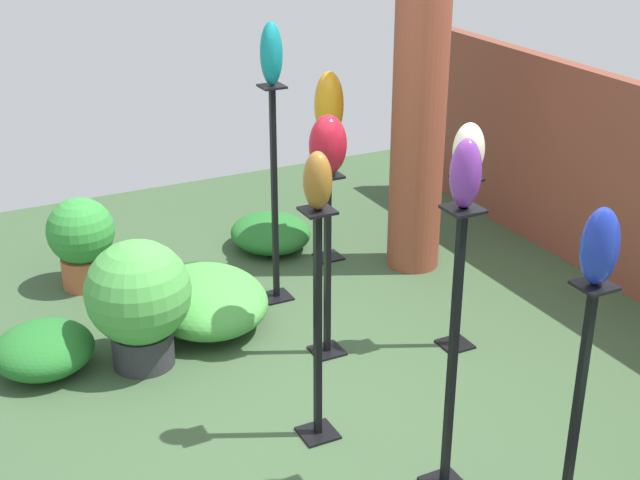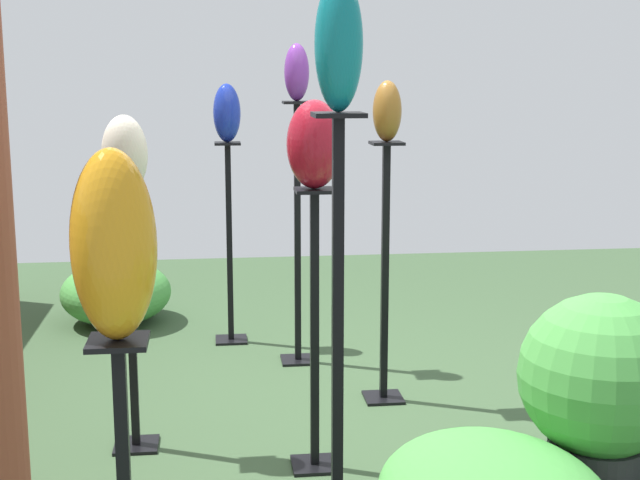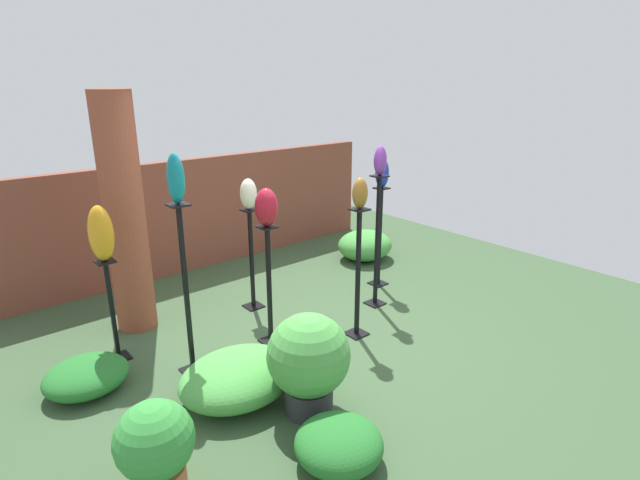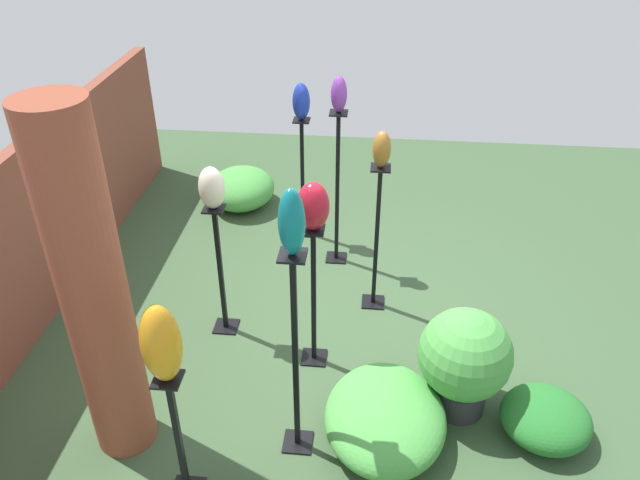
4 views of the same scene
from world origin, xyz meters
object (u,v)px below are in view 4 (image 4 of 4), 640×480
object	(u,v)px
brick_pillar	(95,296)
pedestal_amber	(179,444)
art_vase_amber	(161,344)
art_vase_violet	(339,94)
potted_plant_back_center	(464,359)
pedestal_cobalt	(303,183)
art_vase_teal	(292,222)
art_vase_cobalt	(301,102)
art_vase_bronze	(382,149)
art_vase_ruby	(313,206)
pedestal_bronze	(376,245)
pedestal_ruby	(314,303)
art_vase_ivory	(212,188)
pedestal_teal	(296,365)
pedestal_violet	(337,196)
pedestal_ivory	(221,276)

from	to	relation	value
brick_pillar	pedestal_amber	xyz separation A→B (m)	(-0.40, -0.54, -0.77)
art_vase_amber	art_vase_violet	bearing A→B (deg)	-15.09
art_vase_amber	potted_plant_back_center	distance (m)	2.14
pedestal_cobalt	art_vase_teal	size ratio (longest dim) A/B	3.06
art_vase_cobalt	art_vase_amber	size ratio (longest dim) A/B	0.70
pedestal_amber	art_vase_teal	bearing A→B (deg)	-55.67
art_vase_amber	pedestal_amber	bearing A→B (deg)	0.00
art_vase_bronze	potted_plant_back_center	bearing A→B (deg)	-150.78
art_vase_ruby	pedestal_bronze	bearing A→B (deg)	-30.43
pedestal_bronze	art_vase_cobalt	xyz separation A→B (m)	(1.14, 0.77, 0.83)
pedestal_ruby	art_vase_ivory	size ratio (longest dim) A/B	3.61
pedestal_ruby	pedestal_teal	distance (m)	0.87
brick_pillar	art_vase_bronze	size ratio (longest dim) A/B	8.12
pedestal_violet	art_vase_cobalt	bearing A→B (deg)	40.26
pedestal_teal	art_vase_amber	xyz separation A→B (m)	(-0.45, 0.65, 0.52)
pedestal_amber	potted_plant_back_center	size ratio (longest dim) A/B	1.19
pedestal_violet	art_vase_violet	distance (m)	0.98
pedestal_amber	pedestal_violet	bearing A→B (deg)	-15.09
pedestal_teal	art_vase_bronze	world-z (taller)	art_vase_bronze
art_vase_ivory	art_vase_teal	bearing A→B (deg)	-146.21
art_vase_violet	art_vase_amber	world-z (taller)	art_vase_violet
pedestal_teal	potted_plant_back_center	distance (m)	1.24
pedestal_violet	pedestal_bronze	world-z (taller)	pedestal_violet
art_vase_violet	art_vase_bronze	xyz separation A→B (m)	(-0.68, -0.39, -0.19)
art_vase_violet	art_vase_amber	bearing A→B (deg)	164.91
pedestal_cobalt	art_vase_ruby	size ratio (longest dim) A/B	3.50
art_vase_ivory	art_vase_bronze	distance (m)	1.34
art_vase_ruby	art_vase_teal	size ratio (longest dim) A/B	0.87
art_vase_cobalt	potted_plant_back_center	xyz separation A→B (m)	(-2.30, -1.43, -0.99)
pedestal_cobalt	art_vase_cobalt	distance (m)	0.87
art_vase_ruby	art_vase_teal	bearing A→B (deg)	178.60
pedestal_ruby	pedestal_amber	xyz separation A→B (m)	(-1.30, 0.67, -0.11)
pedestal_ruby	art_vase_ruby	world-z (taller)	art_vase_ruby
pedestal_cobalt	pedestal_amber	size ratio (longest dim) A/B	1.28
art_vase_teal	art_vase_violet	bearing A→B (deg)	-2.13
art_vase_ruby	art_vase_violet	xyz separation A→B (m)	(1.45, -0.06, 0.29)
brick_pillar	pedestal_cobalt	bearing A→B (deg)	-17.63
art_vase_cobalt	art_vase_ruby	world-z (taller)	art_vase_cobalt
pedestal_bronze	art_vase_ivory	distance (m)	1.51
pedestal_ruby	pedestal_teal	size ratio (longest dim) A/B	0.78
pedestal_ivory	pedestal_cobalt	bearing A→B (deg)	-16.34
brick_pillar	pedestal_amber	distance (m)	1.02
art_vase_ruby	art_vase_teal	xyz separation A→B (m)	(-0.85, 0.02, 0.37)
pedestal_violet	pedestal_amber	size ratio (longest dim) A/B	1.54
pedestal_ivory	art_vase_teal	xyz separation A→B (m)	(-1.15, -0.77, 1.24)
art_vase_ivory	art_vase_amber	xyz separation A→B (m)	(-1.60, -0.12, -0.10)
pedestal_violet	art_vase_ruby	bearing A→B (deg)	177.44
pedestal_cobalt	art_vase_ruby	distance (m)	2.10
pedestal_cobalt	art_vase_amber	world-z (taller)	art_vase_amber
pedestal_ivory	art_vase_ruby	world-z (taller)	art_vase_ruby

